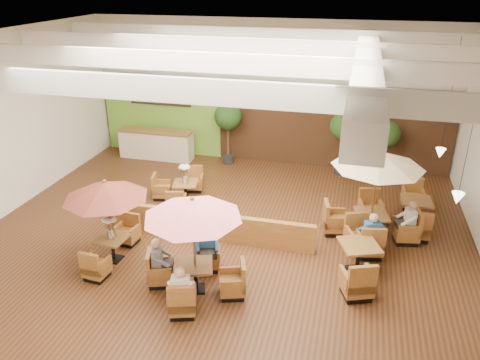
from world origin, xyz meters
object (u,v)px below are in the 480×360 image
(table_3, at_px, (179,188))
(diner_0, at_px, (181,286))
(table_0, at_px, (107,200))
(diner_1, at_px, (207,243))
(topiary_1, at_px, (344,129))
(topiary_2, at_px, (387,136))
(topiary_0, at_px, (228,119))
(table_2, at_px, (376,179))
(table_1, at_px, (193,228))
(diner_4, at_px, (408,218))
(service_counter, at_px, (156,144))
(booth_divider, at_px, (210,226))
(diner_2, at_px, (159,257))
(table_4, at_px, (358,258))
(table_5, at_px, (415,212))
(diner_3, at_px, (372,231))

(table_3, xyz_separation_m, diner_0, (2.12, -5.33, 0.33))
(table_0, bearing_deg, diner_1, 10.33)
(topiary_1, bearing_deg, topiary_2, 0.00)
(table_0, height_order, topiary_0, topiary_0)
(table_2, bearing_deg, table_1, -150.55)
(table_2, bearing_deg, diner_4, -11.88)
(service_counter, bearing_deg, table_2, -27.19)
(booth_divider, bearing_deg, diner_2, -102.65)
(table_3, height_order, table_4, table_3)
(table_3, bearing_deg, table_2, -21.44)
(table_1, distance_m, topiary_2, 9.24)
(topiary_1, bearing_deg, table_4, -82.87)
(diner_4, bearing_deg, diner_2, 106.91)
(topiary_0, height_order, diner_0, topiary_0)
(topiary_0, distance_m, topiary_1, 4.40)
(service_counter, distance_m, topiary_0, 3.25)
(diner_0, bearing_deg, topiary_2, 51.34)
(service_counter, xyz_separation_m, table_5, (9.80, -3.12, -0.21))
(table_5, xyz_separation_m, diner_2, (-6.26, -4.77, 0.39))
(booth_divider, bearing_deg, topiary_2, 50.00)
(table_2, bearing_deg, table_5, 31.14)
(topiary_2, bearing_deg, diner_3, -94.59)
(table_0, height_order, topiary_2, table_0)
(topiary_0, height_order, diner_3, topiary_0)
(table_2, xyz_separation_m, diner_2, (-4.93, -3.54, -1.07))
(topiary_0, bearing_deg, diner_3, -45.32)
(booth_divider, distance_m, table_4, 4.16)
(topiary_2, relative_size, diner_0, 2.64)
(topiary_0, distance_m, diner_0, 9.18)
(table_1, xyz_separation_m, topiary_0, (-1.46, 8.09, 0.12))
(service_counter, bearing_deg, table_0, -75.24)
(table_5, distance_m, topiary_0, 7.71)
(booth_divider, relative_size, diner_0, 7.30)
(diner_4, bearing_deg, diner_0, 117.61)
(diner_1, height_order, diner_4, diner_1)
(table_0, bearing_deg, booth_divider, 42.34)
(table_0, xyz_separation_m, table_4, (6.28, 1.04, -1.37))
(table_0, xyz_separation_m, diner_0, (2.55, -1.59, -1.00))
(table_4, bearing_deg, diner_0, -165.98)
(table_5, xyz_separation_m, topiary_1, (-2.41, 3.32, 1.40))
(booth_divider, bearing_deg, topiary_1, 60.14)
(service_counter, distance_m, table_1, 9.13)
(topiary_1, relative_size, diner_0, 2.91)
(service_counter, relative_size, table_1, 1.17)
(table_0, bearing_deg, topiary_2, 51.79)
(topiary_0, bearing_deg, diner_1, -78.51)
(topiary_0, bearing_deg, topiary_1, 0.00)
(table_0, bearing_deg, topiary_1, 58.71)
(table_1, relative_size, table_2, 0.93)
(table_5, bearing_deg, topiary_2, 102.21)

